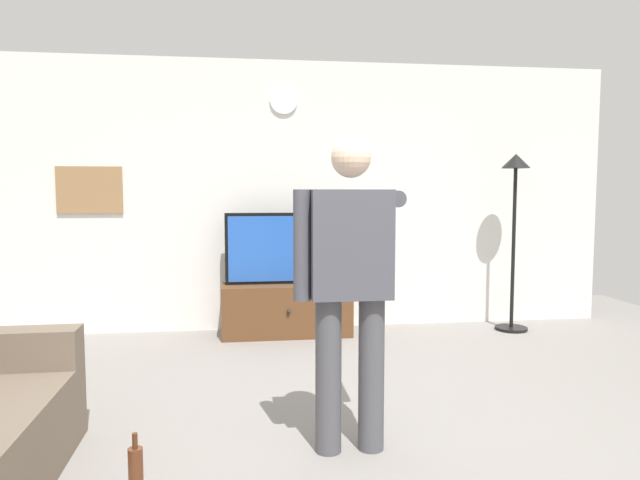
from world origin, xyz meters
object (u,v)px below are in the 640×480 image
at_px(tv_stand, 287,310).
at_px(framed_picture, 90,190).
at_px(floor_lamp, 515,205).
at_px(person_standing_nearer_lamp, 350,275).
at_px(wall_clock, 284,100).
at_px(television, 286,248).
at_px(beverage_bottle, 136,475).

distance_m(tv_stand, framed_picture, 2.23).
xyz_separation_m(floor_lamp, person_standing_nearer_lamp, (-2.12, -2.42, -0.31)).
xyz_separation_m(wall_clock, framed_picture, (-1.88, 0.00, -0.89)).
xyz_separation_m(television, person_standing_nearer_lamp, (0.15, -2.56, 0.11)).
distance_m(television, framed_picture, 1.98).
bearing_deg(framed_picture, tv_stand, -8.93).
bearing_deg(tv_stand, person_standing_nearer_lamp, -86.56).
relative_size(tv_stand, floor_lamp, 0.70).
bearing_deg(person_standing_nearer_lamp, wall_clock, 93.09).
xyz_separation_m(tv_stand, person_standing_nearer_lamp, (0.15, -2.51, 0.70)).
height_order(tv_stand, wall_clock, wall_clock).
distance_m(tv_stand, television, 0.60).
relative_size(wall_clock, floor_lamp, 0.15).
distance_m(framed_picture, person_standing_nearer_lamp, 3.49).
distance_m(television, floor_lamp, 2.31).
bearing_deg(beverage_bottle, wall_clock, 74.47).
height_order(tv_stand, beverage_bottle, tv_stand).
distance_m(television, person_standing_nearer_lamp, 2.57).
bearing_deg(wall_clock, person_standing_nearer_lamp, -86.91).
xyz_separation_m(television, wall_clock, (0.00, 0.24, 1.46)).
bearing_deg(framed_picture, wall_clock, -0.15).
relative_size(tv_stand, framed_picture, 2.03).
bearing_deg(television, beverage_bottle, -106.73).
distance_m(tv_stand, wall_clock, 2.07).
height_order(wall_clock, floor_lamp, wall_clock).
relative_size(tv_stand, wall_clock, 4.55).
bearing_deg(framed_picture, beverage_bottle, -73.10).
distance_m(tv_stand, beverage_bottle, 3.07).
bearing_deg(beverage_bottle, television, 73.27).
xyz_separation_m(framed_picture, beverage_bottle, (0.98, -3.23, -1.28)).
bearing_deg(person_standing_nearer_lamp, beverage_bottle, -158.09).
relative_size(tv_stand, television, 1.06).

